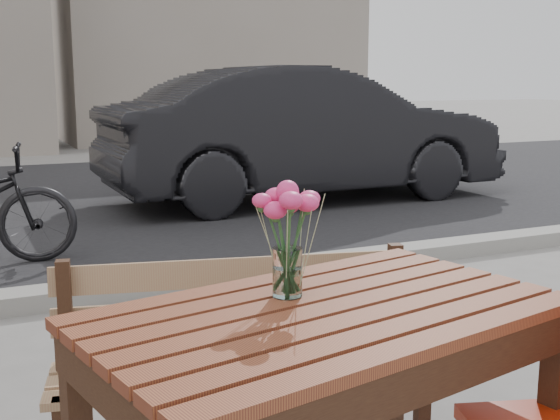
{
  "coord_description": "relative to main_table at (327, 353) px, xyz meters",
  "views": [
    {
      "loc": [
        -0.78,
        -1.46,
        1.4
      ],
      "look_at": [
        0.05,
        0.33,
        1.04
      ],
      "focal_mm": 45.0,
      "sensor_mm": 36.0,
      "label": 1
    }
  ],
  "objects": [
    {
      "name": "street",
      "position": [
        -0.1,
        4.92,
        -0.64
      ],
      "size": [
        30.0,
        8.12,
        0.12
      ],
      "color": "black",
      "rests_on": "ground"
    },
    {
      "name": "main_table",
      "position": [
        0.0,
        0.0,
        0.0
      ],
      "size": [
        1.42,
        1.0,
        0.8
      ],
      "rotation": [
        0.0,
        0.0,
        0.2
      ],
      "color": "#592417",
      "rests_on": "ground"
    },
    {
      "name": "main_bench",
      "position": [
        -0.01,
        0.61,
        -0.17
      ],
      "size": [
        1.37,
        0.68,
        0.82
      ],
      "rotation": [
        0.0,
        0.0,
        -0.23
      ],
      "color": "#9C6E50",
      "rests_on": "ground"
    },
    {
      "name": "main_vase",
      "position": [
        -0.06,
        0.14,
        0.34
      ],
      "size": [
        0.18,
        0.18,
        0.33
      ],
      "color": "white",
      "rests_on": "main_table"
    },
    {
      "name": "parked_car",
      "position": [
        2.87,
        5.83,
        0.11
      ],
      "size": [
        4.76,
        1.7,
        1.56
      ],
      "primitive_type": "imported",
      "rotation": [
        0.0,
        0.0,
        1.58
      ],
      "color": "black",
      "rests_on": "ground"
    }
  ]
}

